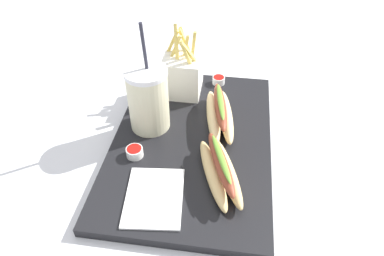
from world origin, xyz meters
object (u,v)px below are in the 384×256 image
(soda_cup, at_px, (148,99))
(ketchup_cup_2, at_px, (135,152))
(hot_dog_1, at_px, (220,170))
(ketchup_cup_1, at_px, (219,80))
(hot_dog_2, at_px, (220,114))
(fries_basket, at_px, (183,73))
(napkin_stack, at_px, (154,197))

(soda_cup, xyz_separation_m, ketchup_cup_2, (-0.10, 0.01, -0.06))
(soda_cup, relative_size, hot_dog_1, 1.29)
(ketchup_cup_1, bearing_deg, hot_dog_1, -174.67)
(hot_dog_1, distance_m, hot_dog_2, 0.16)
(fries_basket, distance_m, hot_dog_1, 0.29)
(soda_cup, distance_m, hot_dog_2, 0.16)
(soda_cup, height_order, ketchup_cup_2, soda_cup)
(soda_cup, relative_size, napkin_stack, 1.78)
(hot_dog_2, relative_size, ketchup_cup_2, 5.47)
(fries_basket, xyz_separation_m, hot_dog_2, (-0.11, -0.10, -0.03))
(soda_cup, xyz_separation_m, napkin_stack, (-0.19, -0.05, -0.07))
(hot_dog_1, distance_m, ketchup_cup_1, 0.31)
(hot_dog_1, xyz_separation_m, hot_dog_2, (0.16, 0.01, 0.00))
(soda_cup, relative_size, ketchup_cup_2, 6.99)
(hot_dog_2, relative_size, napkin_stack, 1.39)
(hot_dog_2, distance_m, napkin_stack, 0.24)
(ketchup_cup_1, bearing_deg, soda_cup, 143.61)
(fries_basket, relative_size, ketchup_cup_1, 5.35)
(ketchup_cup_2, bearing_deg, soda_cup, -6.01)
(fries_basket, bearing_deg, soda_cup, 160.63)
(hot_dog_1, distance_m, napkin_stack, 0.13)
(soda_cup, distance_m, napkin_stack, 0.21)
(hot_dog_2, height_order, ketchup_cup_1, hot_dog_2)
(hot_dog_1, height_order, ketchup_cup_2, hot_dog_1)
(ketchup_cup_1, relative_size, napkin_stack, 0.23)
(soda_cup, height_order, napkin_stack, soda_cup)
(soda_cup, height_order, hot_dog_2, soda_cup)
(napkin_stack, bearing_deg, hot_dog_2, -23.50)
(napkin_stack, bearing_deg, fries_basket, 0.27)
(ketchup_cup_1, xyz_separation_m, ketchup_cup_2, (-0.28, 0.14, 0.00))
(soda_cup, distance_m, ketchup_cup_2, 0.11)
(soda_cup, bearing_deg, fries_basket, -19.37)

